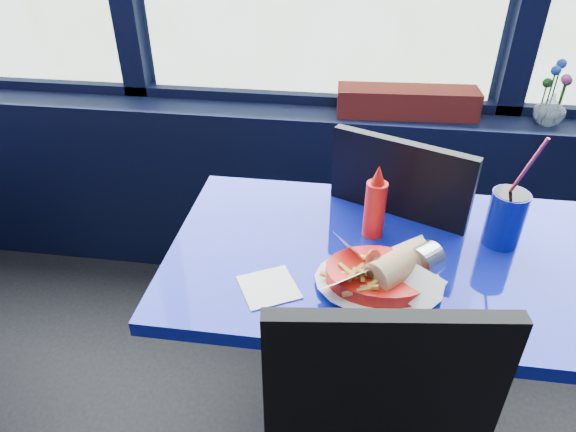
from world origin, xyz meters
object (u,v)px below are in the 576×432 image
object	(u,v)px
food_basket	(382,274)
chair_near_back	(373,238)
flower_vase	(551,105)
ketchup_bottle	(375,205)
planter_box	(407,102)
near_table	(384,303)
soda_cup	(506,217)

from	to	relation	value
food_basket	chair_near_back	bearing A→B (deg)	70.80
flower_vase	ketchup_bottle	bearing A→B (deg)	-130.77
planter_box	ketchup_bottle	distance (m)	0.79
near_table	chair_near_back	xyz separation A→B (m)	(-0.03, 0.32, -0.00)
food_basket	soda_cup	world-z (taller)	soda_cup
flower_vase	food_basket	distance (m)	1.18
planter_box	food_basket	size ratio (longest dim) A/B	1.62
ketchup_bottle	soda_cup	size ratio (longest dim) A/B	0.66
near_table	chair_near_back	bearing A→B (deg)	95.76
planter_box	soda_cup	bearing A→B (deg)	-77.06
near_table	planter_box	size ratio (longest dim) A/B	2.18
near_table	ketchup_bottle	world-z (taller)	ketchup_bottle
near_table	food_basket	xyz separation A→B (m)	(-0.03, -0.14, 0.22)
food_basket	ketchup_bottle	xyz separation A→B (m)	(-0.02, 0.22, 0.06)
near_table	flower_vase	bearing A→B (deg)	54.32
flower_vase	chair_near_back	bearing A→B (deg)	-140.56
food_basket	flower_vase	bearing A→B (deg)	37.39
chair_near_back	near_table	bearing A→B (deg)	119.32
food_basket	soda_cup	distance (m)	0.40
chair_near_back	ketchup_bottle	size ratio (longest dim) A/B	4.48
near_table	planter_box	world-z (taller)	planter_box
food_basket	soda_cup	bearing A→B (deg)	15.50
near_table	flower_vase	world-z (taller)	flower_vase
near_table	soda_cup	xyz separation A→B (m)	(0.30, 0.09, 0.27)
ketchup_bottle	planter_box	bearing A→B (deg)	80.95
near_table	flower_vase	xyz separation A→B (m)	(0.61, 0.85, 0.31)
planter_box	soda_cup	xyz separation A→B (m)	(0.23, -0.77, -0.02)
flower_vase	ketchup_bottle	xyz separation A→B (m)	(-0.66, -0.77, -0.03)
near_table	chair_near_back	size ratio (longest dim) A/B	1.22
food_basket	ketchup_bottle	size ratio (longest dim) A/B	1.54
ketchup_bottle	soda_cup	distance (m)	0.35
chair_near_back	ketchup_bottle	distance (m)	0.37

